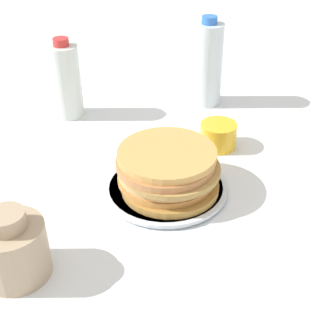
# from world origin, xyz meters

# --- Properties ---
(ground_plane) EXTENTS (4.00, 4.00, 0.00)m
(ground_plane) POSITION_xyz_m (0.00, 0.00, 0.00)
(ground_plane) COLOR white
(plate) EXTENTS (0.24, 0.24, 0.01)m
(plate) POSITION_xyz_m (0.00, 0.02, 0.01)
(plate) COLOR silver
(plate) RESTS_ON ground_plane
(pancake_stack) EXTENTS (0.20, 0.20, 0.08)m
(pancake_stack) POSITION_xyz_m (0.00, 0.02, 0.05)
(pancake_stack) COLOR #AD7E39
(pancake_stack) RESTS_ON plate
(juice_glass) EXTENTS (0.08, 0.08, 0.06)m
(juice_glass) POSITION_xyz_m (0.03, 0.22, 0.03)
(juice_glass) COLOR yellow
(juice_glass) RESTS_ON ground_plane
(cream_jug) EXTENTS (0.11, 0.11, 0.12)m
(cream_jug) POSITION_xyz_m (-0.11, -0.28, 0.05)
(cream_jug) COLOR tan
(cream_jug) RESTS_ON ground_plane
(water_bottle_near) EXTENTS (0.07, 0.07, 0.20)m
(water_bottle_near) POSITION_xyz_m (-0.36, 0.20, 0.09)
(water_bottle_near) COLOR silver
(water_bottle_near) RESTS_ON ground_plane
(water_bottle_far) EXTENTS (0.08, 0.08, 0.23)m
(water_bottle_far) POSITION_xyz_m (-0.09, 0.42, 0.11)
(water_bottle_far) COLOR silver
(water_bottle_far) RESTS_ON ground_plane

